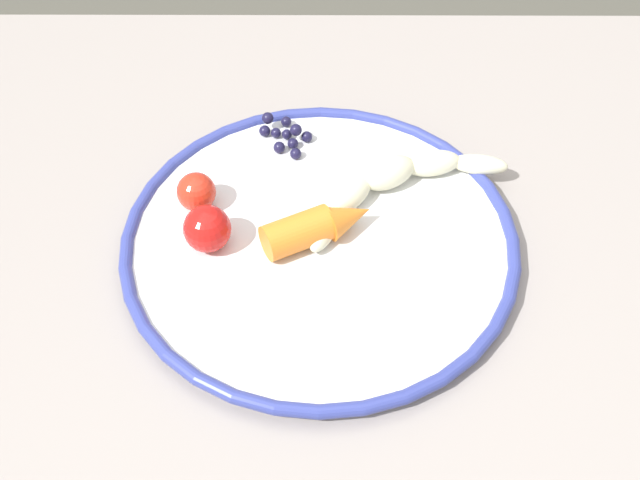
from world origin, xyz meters
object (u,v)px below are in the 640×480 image
object	(u,v)px
carrot_orange	(319,228)
tomato_mid	(196,192)
banana	(395,182)
tomato_near	(207,228)
blueberry_pile	(285,135)
plate	(320,242)
dining_table	(346,320)

from	to	relation	value
carrot_orange	tomato_mid	distance (m)	0.12
banana	tomato_near	size ratio (longest dim) A/B	4.61
carrot_orange	tomato_near	bearing A→B (deg)	2.69
banana	blueberry_pile	bearing A→B (deg)	-33.78
blueberry_pile	tomato_near	xyz separation A→B (m)	(0.06, 0.14, 0.01)
tomato_near	tomato_mid	size ratio (longest dim) A/B	1.18
plate	tomato_mid	distance (m)	0.12
banana	tomato_mid	xyz separation A→B (m)	(0.18, 0.02, 0.01)
blueberry_pile	tomato_mid	world-z (taller)	tomato_mid
carrot_orange	tomato_mid	size ratio (longest dim) A/B	2.96
dining_table	tomato_mid	world-z (taller)	tomato_mid
dining_table	banana	bearing A→B (deg)	-122.80
plate	carrot_orange	distance (m)	0.02
blueberry_pile	tomato_mid	size ratio (longest dim) A/B	1.60
carrot_orange	tomato_mid	xyz separation A→B (m)	(0.11, -0.04, 0.00)
plate	carrot_orange	xyz separation A→B (m)	(0.00, 0.00, 0.02)
dining_table	tomato_near	world-z (taller)	tomato_near
carrot_orange	banana	bearing A→B (deg)	-138.83
dining_table	blueberry_pile	size ratio (longest dim) A/B	16.99
blueberry_pile	carrot_orange	bearing A→B (deg)	104.56
dining_table	tomato_near	bearing A→B (deg)	-0.27
tomato_near	tomato_mid	xyz separation A→B (m)	(0.01, -0.05, -0.00)
dining_table	tomato_near	size ratio (longest dim) A/B	23.11
plate	tomato_near	size ratio (longest dim) A/B	8.43
carrot_orange	blueberry_pile	size ratio (longest dim) A/B	1.85
plate	tomato_near	distance (m)	0.10
blueberry_pile	tomato_near	size ratio (longest dim) A/B	1.36
tomato_near	tomato_mid	bearing A→B (deg)	-72.69
carrot_orange	blueberry_pile	world-z (taller)	carrot_orange
banana	carrot_orange	xyz separation A→B (m)	(0.07, 0.06, 0.00)
plate	tomato_near	bearing A→B (deg)	2.87
plate	tomato_mid	size ratio (longest dim) A/B	9.92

